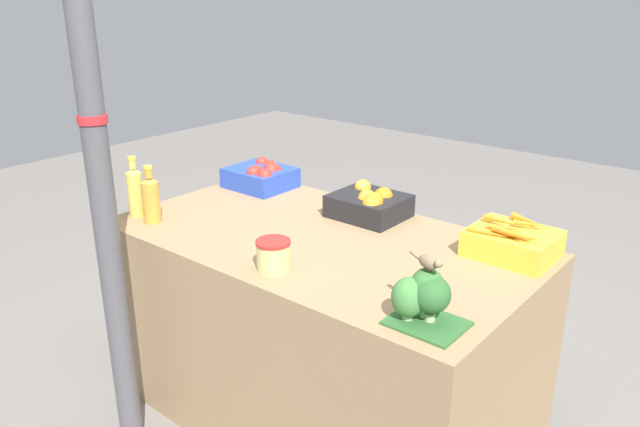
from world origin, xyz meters
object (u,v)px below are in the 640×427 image
object	(u,v)px
broccoli_pile	(423,296)
sparrow_bird	(429,262)
orange_crate	(370,204)
pickle_jar	(273,255)
juice_bottle_amber	(151,198)
carrot_crate	(513,242)
apple_crate	(262,176)
juice_bottle_golden	(135,191)
support_pole	(97,153)

from	to	relation	value
broccoli_pile	sparrow_bird	size ratio (longest dim) A/B	1.66
orange_crate	pickle_jar	bearing A→B (deg)	-85.97
broccoli_pile	juice_bottle_amber	distance (m)	1.32
carrot_crate	broccoli_pile	world-z (taller)	broccoli_pile
broccoli_pile	pickle_jar	world-z (taller)	broccoli_pile
apple_crate	broccoli_pile	size ratio (longest dim) A/B	1.38
juice_bottle_amber	juice_bottle_golden	bearing A→B (deg)	180.00
broccoli_pile	carrot_crate	bearing A→B (deg)	89.32
orange_crate	juice_bottle_amber	xyz separation A→B (m)	(-0.68, -0.63, 0.04)
apple_crate	juice_bottle_golden	xyz separation A→B (m)	(-0.13, -0.63, 0.05)
pickle_jar	sparrow_bird	distance (m)	0.62
support_pole	broccoli_pile	bearing A→B (deg)	15.70
sparrow_bird	juice_bottle_golden	bearing A→B (deg)	-162.59
orange_crate	support_pole	bearing A→B (deg)	-118.14
apple_crate	orange_crate	xyz separation A→B (m)	(0.66, -0.00, 0.00)
apple_crate	carrot_crate	bearing A→B (deg)	-0.06
broccoli_pile	orange_crate	bearing A→B (deg)	135.31
support_pole	sparrow_bird	distance (m)	1.22
juice_bottle_amber	carrot_crate	bearing A→B (deg)	25.53
juice_bottle_amber	broccoli_pile	bearing A→B (deg)	0.04
orange_crate	sparrow_bird	xyz separation A→B (m)	(0.65, -0.63, 0.13)
sparrow_bird	juice_bottle_amber	bearing A→B (deg)	-162.57
apple_crate	orange_crate	world-z (taller)	orange_crate
apple_crate	sparrow_bird	xyz separation A→B (m)	(1.30, -0.63, 0.14)
carrot_crate	juice_bottle_golden	xyz separation A→B (m)	(-1.44, -0.63, 0.06)
apple_crate	broccoli_pile	bearing A→B (deg)	-26.11
carrot_crate	orange_crate	bearing A→B (deg)	-179.79
support_pole	orange_crate	distance (m)	1.13
apple_crate	carrot_crate	world-z (taller)	carrot_crate
carrot_crate	broccoli_pile	bearing A→B (deg)	-90.68
orange_crate	juice_bottle_amber	size ratio (longest dim) A/B	1.23
orange_crate	broccoli_pile	bearing A→B (deg)	-44.69
broccoli_pile	juice_bottle_golden	size ratio (longest dim) A/B	0.82
support_pole	sparrow_bird	world-z (taller)	support_pole
juice_bottle_golden	support_pole	bearing A→B (deg)	-48.84
broccoli_pile	sparrow_bird	world-z (taller)	sparrow_bird
apple_crate	support_pole	bearing A→B (deg)	-81.28
support_pole	broccoli_pile	size ratio (longest dim) A/B	11.13
support_pole	juice_bottle_amber	size ratio (longest dim) A/B	9.93
orange_crate	sparrow_bird	bearing A→B (deg)	-44.02
support_pole	broccoli_pile	xyz separation A→B (m)	(1.15, 0.32, -0.31)
apple_crate	juice_bottle_golden	world-z (taller)	juice_bottle_golden
orange_crate	juice_bottle_golden	size ratio (longest dim) A/B	1.14
carrot_crate	sparrow_bird	distance (m)	0.64
broccoli_pile	pickle_jar	size ratio (longest dim) A/B	1.78
pickle_jar	sparrow_bird	xyz separation A→B (m)	(0.60, 0.02, 0.14)
apple_crate	juice_bottle_golden	size ratio (longest dim) A/B	1.14
apple_crate	pickle_jar	size ratio (longest dim) A/B	2.46
orange_crate	apple_crate	bearing A→B (deg)	179.67
apple_crate	carrot_crate	distance (m)	1.30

